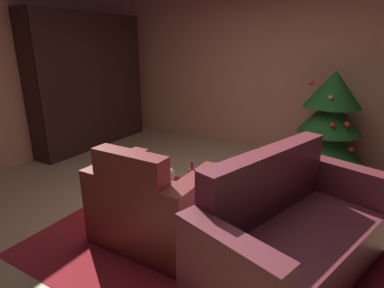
# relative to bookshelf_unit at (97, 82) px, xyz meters

# --- Properties ---
(ground_plane) EXTENTS (7.46, 7.46, 0.00)m
(ground_plane) POSITION_rel_bookshelf_unit_xyz_m (2.86, -1.41, -1.11)
(ground_plane) COLOR tan
(wall_back) EXTENTS (6.33, 0.06, 2.71)m
(wall_back) POSITION_rel_bookshelf_unit_xyz_m (2.86, 1.28, 0.24)
(wall_back) COLOR tan
(wall_back) RESTS_ON ground
(wall_left) EXTENTS (0.06, 5.44, 2.71)m
(wall_left) POSITION_rel_bookshelf_unit_xyz_m (-0.28, -1.41, 0.24)
(wall_left) COLOR tan
(wall_left) RESTS_ON ground
(area_rug) EXTENTS (2.91, 2.19, 0.01)m
(area_rug) POSITION_rel_bookshelf_unit_xyz_m (3.05, -1.73, -1.11)
(area_rug) COLOR maroon
(area_rug) RESTS_ON ground
(bookshelf_unit) EXTENTS (0.40, 2.19, 2.23)m
(bookshelf_unit) POSITION_rel_bookshelf_unit_xyz_m (0.00, 0.00, 0.00)
(bookshelf_unit) COLOR black
(bookshelf_unit) RESTS_ON ground
(armchair_red) EXTENTS (1.02, 0.75, 0.95)m
(armchair_red) POSITION_rel_bookshelf_unit_xyz_m (2.63, -1.95, -0.77)
(armchair_red) COLOR maroon
(armchair_red) RESTS_ON ground
(couch_red) EXTENTS (1.28, 1.90, 0.97)m
(couch_red) POSITION_rel_bookshelf_unit_xyz_m (3.82, -1.75, -0.78)
(couch_red) COLOR maroon
(couch_red) RESTS_ON ground
(coffee_table) EXTENTS (0.71, 0.71, 0.47)m
(coffee_table) POSITION_rel_bookshelf_unit_xyz_m (3.13, -1.78, -0.68)
(coffee_table) COLOR black
(coffee_table) RESTS_ON ground
(book_stack_on_table) EXTENTS (0.22, 0.17, 0.07)m
(book_stack_on_table) POSITION_rel_bookshelf_unit_xyz_m (3.18, -1.73, -0.60)
(book_stack_on_table) COLOR #337D45
(book_stack_on_table) RESTS_ON coffee_table
(bottle_on_table) EXTENTS (0.06, 0.06, 0.31)m
(bottle_on_table) POSITION_rel_bookshelf_unit_xyz_m (2.93, -1.76, -0.51)
(bottle_on_table) COLOR #582120
(bottle_on_table) RESTS_ON coffee_table
(decorated_tree) EXTENTS (0.97, 0.97, 1.40)m
(decorated_tree) POSITION_rel_bookshelf_unit_xyz_m (3.73, 0.75, -0.39)
(decorated_tree) COLOR brown
(decorated_tree) RESTS_ON ground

